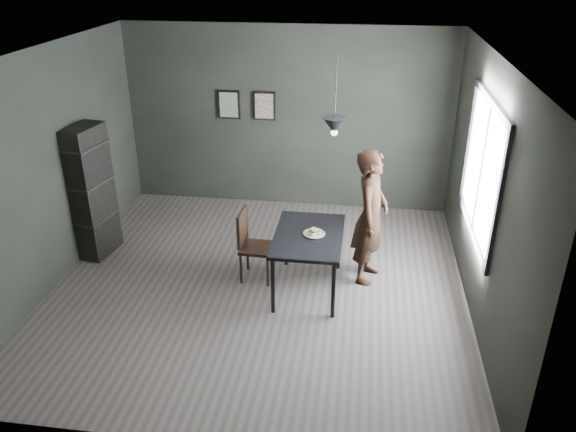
# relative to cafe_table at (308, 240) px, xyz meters

# --- Properties ---
(ground) EXTENTS (5.00, 5.00, 0.00)m
(ground) POSITION_rel_cafe_table_xyz_m (-0.60, 0.00, -0.67)
(ground) COLOR #3D3734
(ground) RESTS_ON ground
(back_wall) EXTENTS (5.00, 0.10, 2.80)m
(back_wall) POSITION_rel_cafe_table_xyz_m (-0.60, 2.50, 0.73)
(back_wall) COLOR black
(back_wall) RESTS_ON ground
(ceiling) EXTENTS (5.00, 5.00, 0.02)m
(ceiling) POSITION_rel_cafe_table_xyz_m (-0.60, 0.00, 2.13)
(ceiling) COLOR silver
(ceiling) RESTS_ON ground
(window_assembly) EXTENTS (0.04, 1.96, 1.56)m
(window_assembly) POSITION_rel_cafe_table_xyz_m (1.87, 0.20, 0.93)
(window_assembly) COLOR white
(window_assembly) RESTS_ON ground
(cafe_table) EXTENTS (0.80, 1.20, 0.75)m
(cafe_table) POSITION_rel_cafe_table_xyz_m (0.00, 0.00, 0.00)
(cafe_table) COLOR black
(cafe_table) RESTS_ON ground
(white_plate) EXTENTS (0.23, 0.23, 0.01)m
(white_plate) POSITION_rel_cafe_table_xyz_m (0.06, 0.01, 0.08)
(white_plate) COLOR silver
(white_plate) RESTS_ON cafe_table
(donut_pile) EXTENTS (0.16, 0.17, 0.07)m
(donut_pile) POSITION_rel_cafe_table_xyz_m (0.06, 0.01, 0.12)
(donut_pile) COLOR beige
(donut_pile) RESTS_ON white_plate
(woman) EXTENTS (0.53, 0.69, 1.70)m
(woman) POSITION_rel_cafe_table_xyz_m (0.71, 0.37, 0.18)
(woman) COLOR black
(woman) RESTS_ON ground
(wood_chair) EXTENTS (0.41, 0.41, 0.91)m
(wood_chair) POSITION_rel_cafe_table_xyz_m (-0.74, 0.18, -0.15)
(wood_chair) COLOR black
(wood_chair) RESTS_ON ground
(shelf_unit) EXTENTS (0.43, 0.64, 1.78)m
(shelf_unit) POSITION_rel_cafe_table_xyz_m (-2.92, 0.53, 0.22)
(shelf_unit) COLOR black
(shelf_unit) RESTS_ON ground
(pendant_lamp) EXTENTS (0.28, 0.28, 0.86)m
(pendant_lamp) POSITION_rel_cafe_table_xyz_m (0.25, 0.10, 1.38)
(pendant_lamp) COLOR black
(pendant_lamp) RESTS_ON ground
(framed_print_left) EXTENTS (0.34, 0.04, 0.44)m
(framed_print_left) POSITION_rel_cafe_table_xyz_m (-1.50, 2.47, 0.93)
(framed_print_left) COLOR black
(framed_print_left) RESTS_ON ground
(framed_print_right) EXTENTS (0.34, 0.04, 0.44)m
(framed_print_right) POSITION_rel_cafe_table_xyz_m (-0.95, 2.47, 0.93)
(framed_print_right) COLOR black
(framed_print_right) RESTS_ON ground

